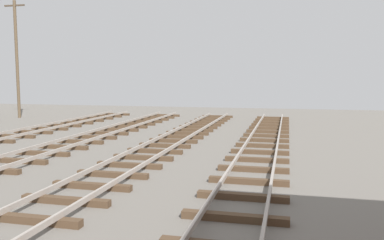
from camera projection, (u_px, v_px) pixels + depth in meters
The scene contains 1 object.
utility_pole_far at pixel (17, 57), 32.47m from camera, with size 1.80×0.24×9.41m.
Camera 1 is at (2.08, 0.26, 3.33)m, focal length 37.60 mm.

